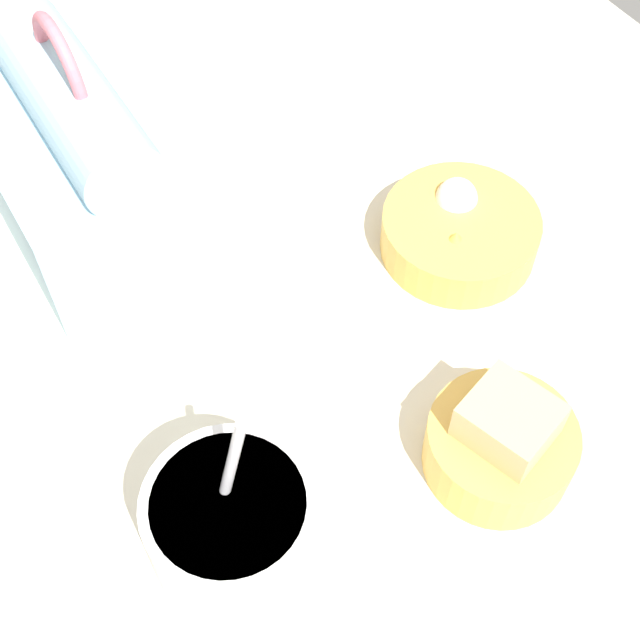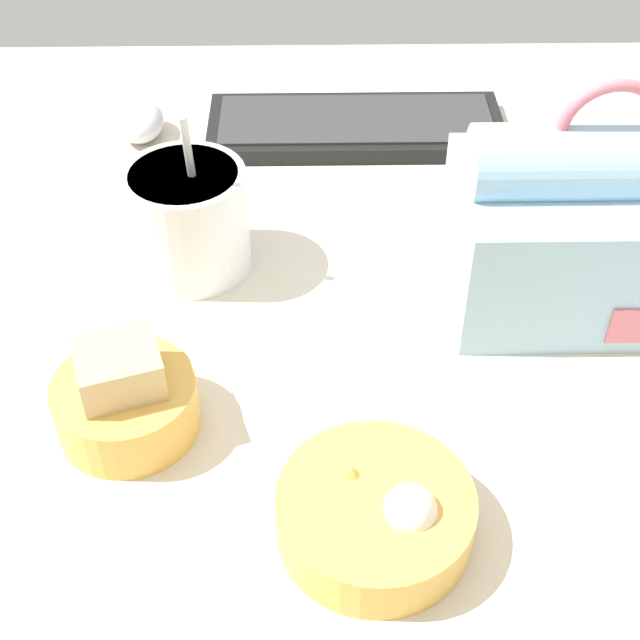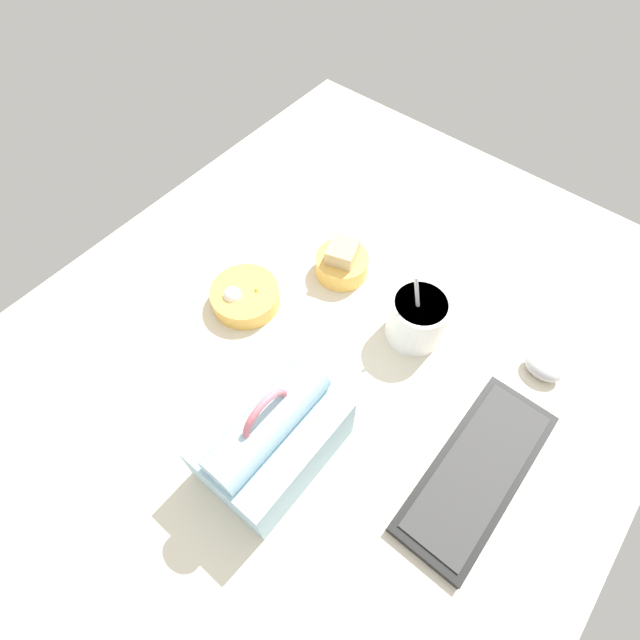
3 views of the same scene
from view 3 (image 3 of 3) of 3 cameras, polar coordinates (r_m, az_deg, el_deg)
The scene contains 7 objects.
desk_surface at distance 93.32cm, azimuth 0.31°, elevation -4.49°, with size 140.00×110.00×2.00cm.
keyboard at distance 86.98cm, azimuth 17.48°, elevation -16.19°, with size 32.57×12.61×2.10cm.
lunch_bag at distance 78.63cm, azimuth -5.59°, elevation -13.20°, with size 21.99×15.80×20.76cm.
soup_cup at distance 92.42cm, azimuth 11.04°, elevation 0.26°, with size 10.77×10.77×16.43cm.
bento_bowl_sandwich at distance 101.36cm, azimuth 2.52°, elevation 6.57°, with size 10.73×10.73×7.80cm.
bento_bowl_snacks at distance 98.21cm, azimuth -8.59°, elevation 2.66°, with size 13.37×13.37×5.62cm.
computer_mouse at distance 97.93cm, azimuth 24.23°, elevation -4.92°, with size 5.04×6.98×3.63cm.
Camera 3 is at (34.71, 27.64, 83.09)cm, focal length 28.00 mm.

